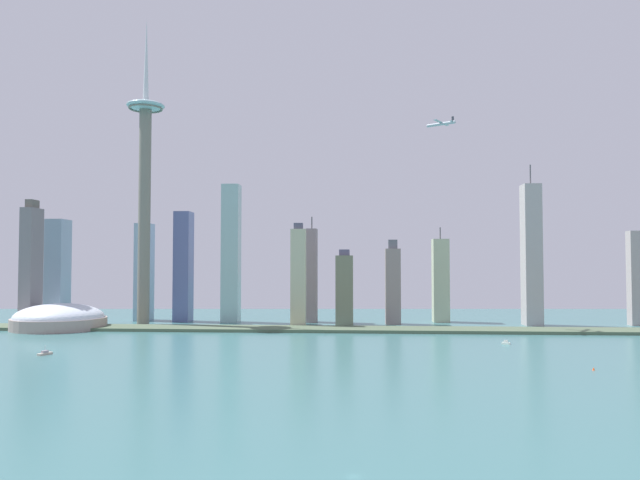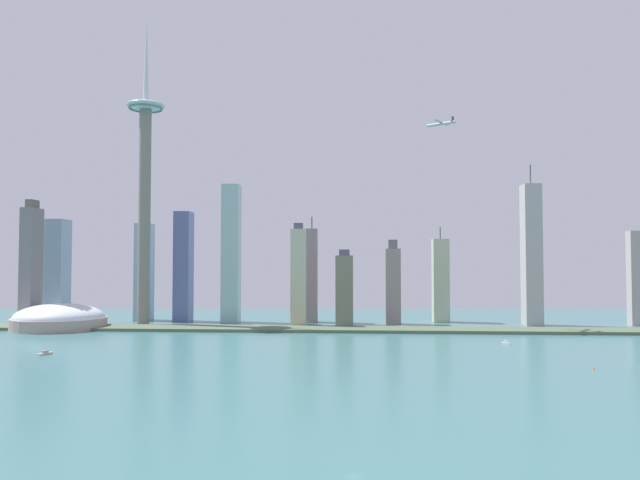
# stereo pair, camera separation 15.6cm
# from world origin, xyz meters

# --- Properties ---
(ground_plane) EXTENTS (6000.00, 6000.00, 0.00)m
(ground_plane) POSITION_xyz_m (0.00, 0.00, 0.00)
(ground_plane) COLOR #3B6D6F
(waterfront_pier) EXTENTS (943.88, 50.19, 3.40)m
(waterfront_pier) POSITION_xyz_m (0.00, 459.84, 1.70)
(waterfront_pier) COLOR #4D5F47
(waterfront_pier) RESTS_ON ground
(observation_tower) EXTENTS (45.47, 45.47, 376.54)m
(observation_tower) POSITION_xyz_m (-257.27, 496.87, 184.14)
(observation_tower) COLOR slate
(observation_tower) RESTS_ON ground
(stadium_dome) EXTENTS (103.97, 103.97, 32.80)m
(stadium_dome) POSITION_xyz_m (-340.51, 456.70, 10.92)
(stadium_dome) COLOR #A49087
(stadium_dome) RESTS_ON ground
(skyscraper_0) EXTENTS (20.92, 27.40, 91.94)m
(skyscraper_0) POSITION_xyz_m (-16.20, 523.87, 43.70)
(skyscraper_0) COLOR #71745C
(skyscraper_0) RESTS_ON ground
(skyscraper_1) EXTENTS (20.33, 26.18, 142.43)m
(skyscraper_1) POSITION_xyz_m (-226.74, 557.92, 71.22)
(skyscraper_1) COLOR slate
(skyscraper_1) RESTS_ON ground
(skyscraper_2) EXTENTS (18.88, 27.20, 127.99)m
(skyscraper_2) POSITION_xyz_m (-282.94, 568.62, 63.99)
(skyscraper_2) COLOR #92B1C4
(skyscraper_2) RESTS_ON ground
(skyscraper_3) EXTENTS (18.50, 20.93, 104.42)m
(skyscraper_3) POSITION_xyz_m (43.49, 539.13, 48.80)
(skyscraper_3) COLOR gray
(skyscraper_3) RESTS_ON ground
(skyscraper_4) EXTENTS (20.46, 25.54, 196.07)m
(skyscraper_4) POSITION_xyz_m (211.51, 535.44, 85.84)
(skyscraper_4) COLOR #ACA4A3
(skyscraper_4) RESTS_ON ground
(skyscraper_5) EXTENTS (17.27, 14.41, 122.61)m
(skyscraper_5) POSITION_xyz_m (-69.69, 492.99, 59.08)
(skyscraper_5) COLOR #BCBB99
(skyscraper_5) RESTS_ON ground
(skyscraper_7) EXTENTS (14.66, 27.98, 150.13)m
(skyscraper_7) POSITION_xyz_m (-384.04, 472.48, 71.99)
(skyscraper_7) COLOR slate
(skyscraper_7) RESTS_ON ground
(skyscraper_8) EXTENTS (13.61, 21.61, 135.05)m
(skyscraper_8) POSITION_xyz_m (-58.94, 558.00, 59.82)
(skyscraper_8) COLOR gray
(skyscraper_8) RESTS_ON ground
(skyscraper_9) EXTENTS (22.60, 14.70, 114.63)m
(skyscraper_9) POSITION_xyz_m (340.24, 542.49, 57.32)
(skyscraper_9) COLOR #ADA09D
(skyscraper_9) RESTS_ON ground
(skyscraper_10) EXTENTS (21.94, 27.86, 130.22)m
(skyscraper_10) POSITION_xyz_m (-375.85, 519.44, 65.11)
(skyscraper_10) COLOR #87A1B4
(skyscraper_10) RESTS_ON ground
(skyscraper_11) EXTENTS (20.25, 23.54, 121.64)m
(skyscraper_11) POSITION_xyz_m (106.41, 571.40, 53.26)
(skyscraper_11) COLOR #B2B996
(skyscraper_11) RESTS_ON ground
(skyscraper_12) EXTENTS (22.15, 22.52, 176.77)m
(skyscraper_12) POSITION_xyz_m (-162.77, 552.28, 88.39)
(skyscraper_12) COLOR #97BCBB
(skyscraper_12) RESTS_ON ground
(boat_0) EXTENTS (7.55, 13.43, 8.27)m
(boat_0) POSITION_xyz_m (-253.91, 264.96, 1.32)
(boat_0) COLOR beige
(boat_0) RESTS_ON ground
(boat_2) EXTENTS (8.03, 6.15, 3.84)m
(boat_2) POSITION_xyz_m (136.79, 355.22, 1.41)
(boat_2) COLOR white
(boat_2) RESTS_ON ground
(channel_buoy_0) EXTENTS (1.92, 1.92, 2.00)m
(channel_buoy_0) POSITION_xyz_m (164.80, 221.17, 1.00)
(channel_buoy_0) COLOR #E54C19
(channel_buoy_0) RESTS_ON ground
(airplane) EXTENTS (32.69, 32.85, 8.53)m
(airplane) POSITION_xyz_m (96.83, 487.88, 237.25)
(airplane) COLOR #A7B6C1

